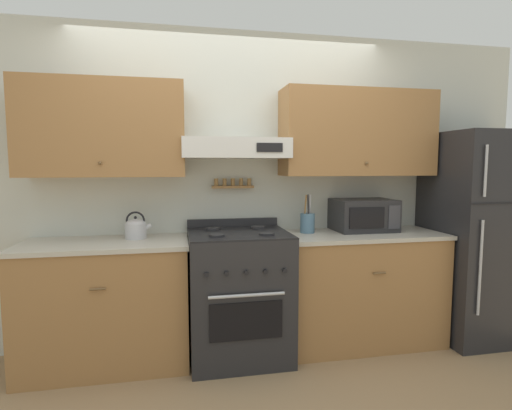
% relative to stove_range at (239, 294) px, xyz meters
% --- Properties ---
extents(ground_plane, '(16.00, 16.00, 0.00)m').
position_rel_stove_range_xyz_m(ground_plane, '(0.00, -0.26, -0.48)').
color(ground_plane, '#937551').
extents(wall_back, '(5.20, 0.46, 2.55)m').
position_rel_stove_range_xyz_m(wall_back, '(0.02, 0.30, 0.95)').
color(wall_back, silver).
rests_on(wall_back, ground_plane).
extents(counter_left, '(1.19, 0.61, 0.92)m').
position_rel_stove_range_xyz_m(counter_left, '(-0.97, 0.05, -0.02)').
color(counter_left, olive).
rests_on(counter_left, ground_plane).
extents(counter_right, '(1.30, 0.61, 0.92)m').
position_rel_stove_range_xyz_m(counter_right, '(1.03, 0.05, -0.02)').
color(counter_right, olive).
rests_on(counter_right, ground_plane).
extents(stove_range, '(0.75, 0.70, 1.03)m').
position_rel_stove_range_xyz_m(stove_range, '(0.00, 0.00, 0.00)').
color(stove_range, '#232326').
rests_on(stove_range, ground_plane).
extents(refrigerator, '(0.79, 0.72, 1.74)m').
position_rel_stove_range_xyz_m(refrigerator, '(2.08, -0.02, 0.38)').
color(refrigerator, '#232326').
rests_on(refrigerator, ground_plane).
extents(tea_kettle, '(0.20, 0.16, 0.20)m').
position_rel_stove_range_xyz_m(tea_kettle, '(-0.76, 0.14, 0.51)').
color(tea_kettle, '#B7B7BC').
rests_on(tea_kettle, counter_left).
extents(microwave, '(0.49, 0.38, 0.26)m').
position_rel_stove_range_xyz_m(microwave, '(1.09, 0.16, 0.57)').
color(microwave, '#232326').
rests_on(microwave, counter_right).
extents(utensil_crock, '(0.12, 0.12, 0.31)m').
position_rel_stove_range_xyz_m(utensil_crock, '(0.59, 0.14, 0.52)').
color(utensil_crock, slate).
rests_on(utensil_crock, counter_right).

